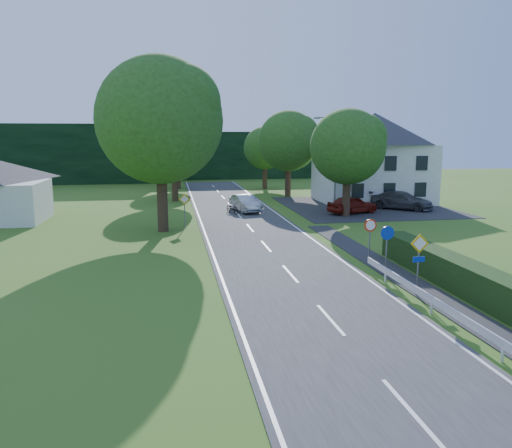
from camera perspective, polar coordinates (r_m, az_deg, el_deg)
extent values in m
plane|color=#36631C|center=(13.11, 17.16, -19.82)|extent=(160.00, 160.00, 0.00)
cube|color=#313133|center=(31.20, 0.46, -1.80)|extent=(7.00, 80.00, 0.04)
cube|color=#262628|center=(46.88, 12.17, 1.97)|extent=(14.00, 16.00, 0.04)
cube|color=white|center=(30.80, -5.50, -1.96)|extent=(0.12, 80.00, 0.01)
cube|color=white|center=(31.92, 6.21, -1.54)|extent=(0.12, 80.00, 0.01)
cube|color=black|center=(77.28, 0.26, 7.89)|extent=(30.00, 5.00, 7.00)
cube|color=silver|center=(50.11, 13.14, 5.64)|extent=(10.00, 8.00, 5.60)
pyramid|color=#2A2B2F|center=(49.98, 13.34, 10.56)|extent=(10.60, 8.40, 3.00)
cylinder|color=slate|center=(42.37, 9.07, 6.64)|extent=(0.16, 0.16, 8.00)
cylinder|color=slate|center=(42.08, 8.17, 11.96)|extent=(1.70, 0.10, 0.10)
cube|color=slate|center=(41.81, 6.97, 11.93)|extent=(0.50, 0.18, 0.12)
cylinder|color=slate|center=(21.16, 18.02, -4.77)|extent=(0.07, 0.07, 2.40)
cube|color=#DFAD0B|center=(20.91, 18.20, -2.13)|extent=(0.78, 0.04, 0.78)
cube|color=white|center=(20.91, 18.20, -2.13)|extent=(0.57, 0.05, 0.57)
cube|color=#0B31A8|center=(21.05, 18.10, -3.86)|extent=(0.50, 0.04, 0.22)
cylinder|color=slate|center=(23.79, 14.66, -3.23)|extent=(0.07, 0.07, 2.20)
cylinder|color=#0B31A8|center=(23.57, 14.80, -1.00)|extent=(0.64, 0.04, 0.64)
cylinder|color=slate|center=(25.58, 12.83, -2.23)|extent=(0.07, 0.07, 2.20)
cylinder|color=red|center=(25.37, 12.94, -0.15)|extent=(0.64, 0.04, 0.64)
cylinder|color=white|center=(25.35, 12.95, -0.16)|extent=(0.48, 0.04, 0.48)
cylinder|color=slate|center=(35.47, -8.16, 1.31)|extent=(0.07, 0.07, 2.20)
cube|color=#DFAD0B|center=(35.31, -8.19, 2.83)|extent=(0.78, 0.04, 0.78)
cube|color=white|center=(35.31, -8.19, 2.83)|extent=(0.57, 0.05, 0.57)
imported|color=#A9A9AD|center=(42.55, -1.25, 2.38)|extent=(2.36, 4.54, 1.42)
imported|color=black|center=(41.50, -2.72, 1.87)|extent=(1.31, 1.98, 0.98)
imported|color=maroon|center=(42.29, 10.96, 2.20)|extent=(4.70, 3.09, 1.49)
imported|color=#B2B3B7|center=(50.35, 10.08, 3.51)|extent=(4.84, 1.87, 1.57)
imported|color=#45454A|center=(45.75, 16.32, 2.61)|extent=(5.45, 5.23, 1.56)
imported|color=silver|center=(48.15, 16.26, 2.75)|extent=(4.49, 2.30, 1.21)
imported|color=red|center=(45.76, 11.28, 3.21)|extent=(2.85, 2.88, 2.19)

